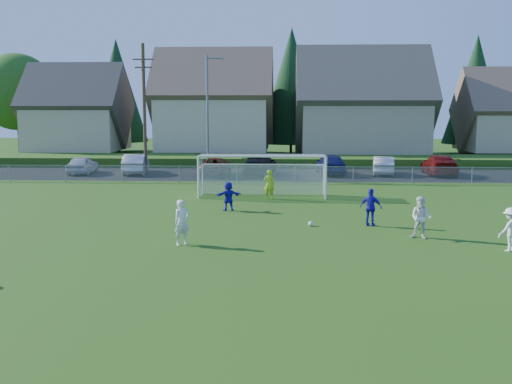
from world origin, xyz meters
TOP-DOWN VIEW (x-y plane):
  - ground at (0.00, 0.00)m, footprint 160.00×160.00m
  - asphalt_lot at (0.00, 27.50)m, footprint 60.00×60.00m
  - grass_embankment at (0.00, 35.00)m, footprint 70.00×6.00m
  - soccer_ball at (2.46, 7.21)m, footprint 0.22×0.22m
  - player_white_a at (-2.62, 3.37)m, footprint 0.76×0.72m
  - player_white_b at (6.76, 4.90)m, footprint 1.02×0.94m
  - player_white_c at (9.57, 2.92)m, footprint 1.21×0.99m
  - player_blue_a at (5.12, 7.39)m, footprint 1.06×0.75m
  - player_blue_b at (-1.55, 11.04)m, footprint 1.44×0.85m
  - goalkeeper at (0.42, 14.97)m, footprint 0.62×0.42m
  - car_a at (-14.59, 27.24)m, footprint 1.79×4.18m
  - car_b at (-10.42, 27.52)m, footprint 2.20×4.85m
  - car_c at (-3.99, 26.48)m, footprint 2.56×5.05m
  - car_d at (-0.63, 27.28)m, footprint 2.69×5.64m
  - car_e at (4.86, 27.68)m, footprint 2.31×4.96m
  - car_f at (8.95, 27.73)m, footprint 2.03×4.46m
  - car_g at (13.23, 27.64)m, footprint 2.49×5.48m
  - soccer_goal at (0.00, 16.05)m, footprint 7.42×1.90m
  - chainlink_fence at (0.00, 22.00)m, footprint 52.06×0.06m
  - streetlight at (-4.45, 26.00)m, footprint 1.38×0.18m
  - utility_pole at (-9.50, 27.00)m, footprint 1.60×0.26m
  - houses_row at (1.97, 42.46)m, footprint 53.90×11.45m
  - tree_row at (1.04, 48.74)m, footprint 65.98×12.36m

SIDE VIEW (x-z plane):
  - ground at x=0.00m, z-range 0.00..0.00m
  - asphalt_lot at x=0.00m, z-range 0.01..0.01m
  - soccer_ball at x=2.46m, z-range 0.00..0.22m
  - grass_embankment at x=0.00m, z-range 0.00..0.80m
  - chainlink_fence at x=0.00m, z-range 0.03..1.23m
  - car_c at x=-3.99m, z-range 0.00..1.37m
  - car_a at x=-14.59m, z-range 0.00..1.40m
  - car_f at x=8.95m, z-range 0.00..1.42m
  - player_blue_b at x=-1.55m, z-range 0.00..1.48m
  - car_b at x=-10.42m, z-range 0.00..1.54m
  - car_g at x=13.23m, z-range 0.00..1.55m
  - car_d at x=-0.63m, z-range 0.00..1.59m
  - player_white_c at x=9.57m, z-range 0.00..1.63m
  - car_e at x=4.86m, z-range 0.00..1.64m
  - player_blue_a at x=5.12m, z-range 0.00..1.67m
  - goalkeeper at x=0.42m, z-range 0.00..1.69m
  - player_white_b at x=6.76m, z-range 0.00..1.70m
  - player_white_a at x=-2.62m, z-range 0.00..1.74m
  - soccer_goal at x=0.00m, z-range 0.38..2.88m
  - streetlight at x=-4.45m, z-range 0.34..9.34m
  - utility_pole at x=-9.50m, z-range 0.15..10.15m
  - tree_row at x=1.04m, z-range 0.01..13.81m
  - houses_row at x=1.97m, z-range 0.69..13.97m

